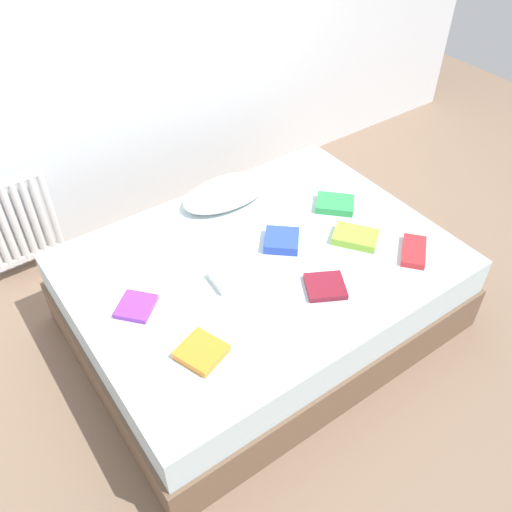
# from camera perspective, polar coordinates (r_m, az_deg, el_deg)

# --- Properties ---
(ground_plane) EXTENTS (8.00, 8.00, 0.00)m
(ground_plane) POSITION_cam_1_polar(r_m,az_deg,el_deg) (3.26, 0.51, -6.73)
(ground_plane) COLOR #7F6651
(back_wall) EXTENTS (6.00, 0.10, 2.80)m
(back_wall) POSITION_cam_1_polar(r_m,az_deg,el_deg) (3.49, -13.64, 23.57)
(back_wall) COLOR silver
(back_wall) RESTS_ON ground
(bed) EXTENTS (2.00, 1.50, 0.50)m
(bed) POSITION_cam_1_polar(r_m,az_deg,el_deg) (3.08, 0.54, -3.72)
(bed) COLOR brown
(bed) RESTS_ON ground
(radiator) EXTENTS (0.43, 0.04, 0.60)m
(radiator) POSITION_cam_1_polar(r_m,az_deg,el_deg) (3.59, -23.52, 3.37)
(radiator) COLOR white
(radiator) RESTS_ON ground
(pillow) EXTENTS (0.56, 0.31, 0.10)m
(pillow) POSITION_cam_1_polar(r_m,az_deg,el_deg) (3.28, -3.13, 6.64)
(pillow) COLOR white
(pillow) RESTS_ON bed
(textbook_green) EXTENTS (0.28, 0.28, 0.04)m
(textbook_green) POSITION_cam_1_polar(r_m,az_deg,el_deg) (3.27, 8.25, 5.40)
(textbook_green) COLOR green
(textbook_green) RESTS_ON bed
(textbook_orange) EXTENTS (0.24, 0.24, 0.04)m
(textbook_orange) POSITION_cam_1_polar(r_m,az_deg,el_deg) (2.47, -5.74, -9.93)
(textbook_orange) COLOR orange
(textbook_orange) RESTS_ON bed
(textbook_red) EXTENTS (0.26, 0.25, 0.04)m
(textbook_red) POSITION_cam_1_polar(r_m,az_deg,el_deg) (3.04, 16.15, 0.49)
(textbook_red) COLOR red
(textbook_red) RESTS_ON bed
(textbook_maroon) EXTENTS (0.26, 0.25, 0.03)m
(textbook_maroon) POSITION_cam_1_polar(r_m,az_deg,el_deg) (2.75, 7.25, -3.17)
(textbook_maroon) COLOR maroon
(textbook_maroon) RESTS_ON bed
(textbook_purple) EXTENTS (0.24, 0.24, 0.03)m
(textbook_purple) POSITION_cam_1_polar(r_m,az_deg,el_deg) (2.70, -12.42, -5.16)
(textbook_purple) COLOR purple
(textbook_purple) RESTS_ON bed
(textbook_blue) EXTENTS (0.26, 0.26, 0.05)m
(textbook_blue) POSITION_cam_1_polar(r_m,az_deg,el_deg) (2.97, 2.69, 1.64)
(textbook_blue) COLOR #2847B7
(textbook_blue) RESTS_ON bed
(textbook_white) EXTENTS (0.24, 0.17, 0.04)m
(textbook_white) POSITION_cam_1_polar(r_m,az_deg,el_deg) (2.77, -2.32, -2.10)
(textbook_white) COLOR white
(textbook_white) RESTS_ON bed
(textbook_lime) EXTENTS (0.27, 0.29, 0.05)m
(textbook_lime) POSITION_cam_1_polar(r_m,az_deg,el_deg) (3.04, 10.35, 1.96)
(textbook_lime) COLOR #8CC638
(textbook_lime) RESTS_ON bed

